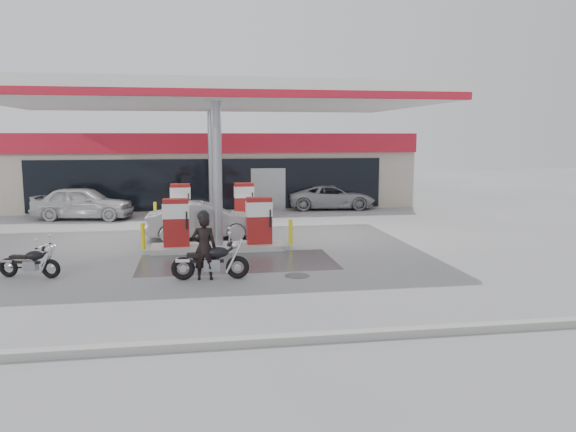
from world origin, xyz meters
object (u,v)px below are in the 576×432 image
main_motorcycle (212,262)px  parked_motorcycle (30,263)px  sedan_white (83,203)px  hatchback_silver (203,221)px  parked_car_right (331,197)px  parked_car_left (16,199)px  attendant (177,201)px  pump_island_far (213,207)px  pump_island_near (218,229)px  biker_main (204,247)px

main_motorcycle → parked_motorcycle: size_ratio=1.21×
sedan_white → hatchback_silver: bearing=-127.6°
parked_motorcycle → parked_car_right: size_ratio=0.38×
parked_car_left → parked_car_right: (16.41, -2.00, 0.04)m
parked_car_right → attendant: bearing=112.6°
pump_island_far → hatchback_silver: 3.83m
pump_island_near → main_motorcycle: 4.02m
parked_car_left → pump_island_far: bearing=-109.9°
parked_motorcycle → attendant: (3.63, 10.38, 0.45)m
pump_island_far → main_motorcycle: (-0.34, -10.00, -0.23)m
parked_motorcycle → sedan_white: sedan_white is taller
biker_main → parked_car_right: (6.95, 13.99, -0.25)m
pump_island_near → pump_island_far: same height
biker_main → parked_car_right: bearing=-112.4°
sedan_white → parked_car_right: bearing=-71.6°
attendant → parked_car_left: (-8.39, 4.62, -0.25)m
main_motorcycle → sedan_white: size_ratio=0.46×
attendant → biker_main: bearing=-162.8°
sedan_white → biker_main: bearing=-146.1°
hatchback_silver → pump_island_far: bearing=-6.3°
pump_island_near → main_motorcycle: bearing=-94.9°
pump_island_far → parked_car_right: (6.41, 4.00, -0.07)m
pump_island_far → sedan_white: bearing=159.6°
pump_island_far → attendant: 2.12m
main_motorcycle → parked_car_left: parked_car_left is taller
sedan_white → main_motorcycle: bearing=-145.3°
sedan_white → attendant: 4.40m
pump_island_near → biker_main: bearing=-97.7°
main_motorcycle → attendant: 11.45m
pump_island_near → biker_main: size_ratio=2.88×
pump_island_far → parked_motorcycle: (-5.24, -9.01, -0.31)m
pump_island_near → parked_motorcycle: (-5.24, -3.01, -0.31)m
biker_main → attendant: 11.42m
hatchback_silver → main_motorcycle: bearing=-178.1°
pump_island_near → pump_island_far: bearing=90.0°
pump_island_near → sedan_white: 10.12m
sedan_white → parked_car_left: sedan_white is taller
attendant → hatchback_silver: bearing=-155.8°
pump_island_near → parked_motorcycle: bearing=-150.1°
pump_island_near → parked_car_right: pump_island_near is taller
main_motorcycle → biker_main: 0.46m
sedan_white → attendant: bearing=-90.7°
main_motorcycle → biker_main: bearing=-178.8°
pump_island_far → main_motorcycle: size_ratio=2.44×
pump_island_far → hatchback_silver: size_ratio=1.22×
biker_main → sedan_white: bearing=-62.2°
sedan_white → attendant: attendant is taller
main_motorcycle → sedan_white: 13.42m
parked_motorcycle → parked_car_right: 17.46m
parked_motorcycle → parked_car_left: 15.75m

